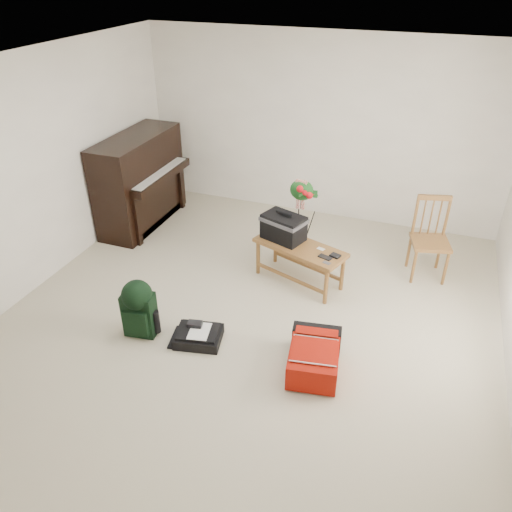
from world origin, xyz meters
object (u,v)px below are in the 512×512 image
at_px(bench, 286,235).
at_px(red_suitcase, 315,354).
at_px(dining_chair, 431,239).
at_px(piano, 141,182).
at_px(green_backpack, 138,306).
at_px(black_duffel, 199,335).
at_px(flower_stand, 300,222).

xyz_separation_m(bench, red_suitcase, (0.71, -1.31, -0.42)).
bearing_deg(dining_chair, bench, -170.99).
distance_m(piano, green_backpack, 2.50).
height_order(red_suitcase, green_backpack, green_backpack).
relative_size(piano, green_backpack, 2.42).
xyz_separation_m(piano, bench, (2.31, -0.68, -0.03)).
distance_m(piano, black_duffel, 2.81).
xyz_separation_m(piano, green_backpack, (1.26, -2.15, -0.26)).
xyz_separation_m(piano, red_suitcase, (3.01, -1.99, -0.45)).
distance_m(piano, flower_stand, 2.37).
distance_m(piano, bench, 2.41).
bearing_deg(dining_chair, green_backpack, -155.14).
height_order(piano, dining_chair, piano).
xyz_separation_m(dining_chair, green_backpack, (-2.59, -2.13, -0.13)).
height_order(piano, flower_stand, piano).
bearing_deg(piano, black_duffel, -48.04).
relative_size(bench, flower_stand, 1.01).
distance_m(bench, dining_chair, 1.68).
relative_size(red_suitcase, flower_stand, 0.64).
bearing_deg(flower_stand, green_backpack, -113.67).
xyz_separation_m(green_backpack, flower_stand, (1.10, 1.87, 0.21)).
height_order(piano, red_suitcase, piano).
distance_m(bench, red_suitcase, 1.55).
height_order(piano, bench, piano).
xyz_separation_m(black_duffel, green_backpack, (-0.59, -0.09, 0.27)).
xyz_separation_m(red_suitcase, black_duffel, (-1.17, -0.06, -0.08)).
xyz_separation_m(red_suitcase, flower_stand, (-0.66, 1.71, 0.40)).
bearing_deg(green_backpack, piano, 112.25).
distance_m(black_duffel, green_backpack, 0.66).
xyz_separation_m(bench, green_backpack, (-1.05, -1.46, -0.23)).
distance_m(piano, dining_chair, 3.85).
bearing_deg(green_backpack, black_duffel, 0.58).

